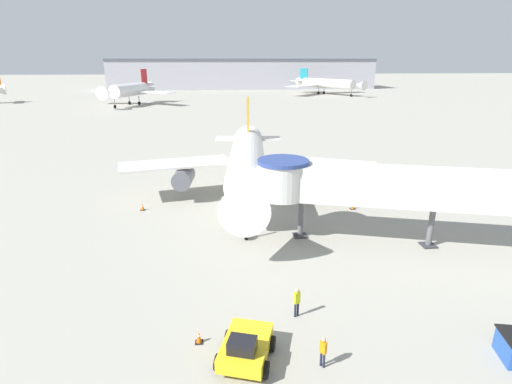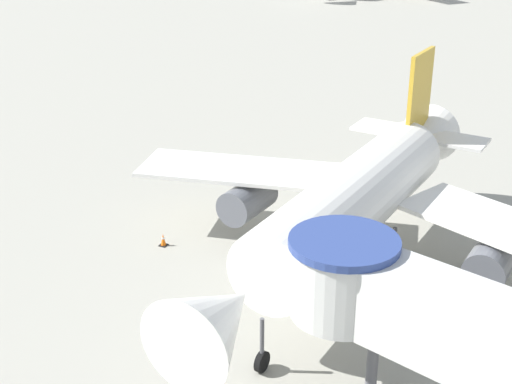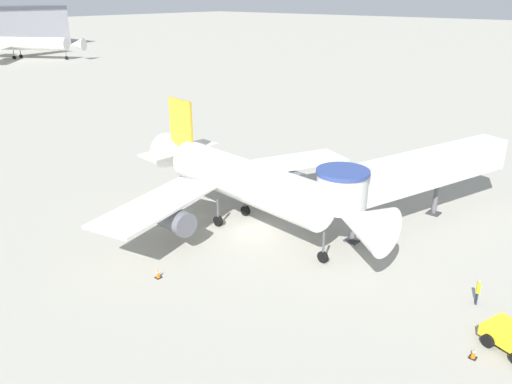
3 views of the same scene
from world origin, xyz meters
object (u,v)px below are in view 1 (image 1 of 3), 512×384
Objects in this scene: traffic_cone_port_wing at (142,207)px; background_jet_red_tail at (130,90)px; traffic_cone_starboard_wing at (353,205)px; ground_crew_marshaller at (323,350)px; main_airplane at (247,163)px; ground_crew_wing_walker at (297,300)px; background_jet_teal_tail at (326,83)px; pushback_tug_yellow at (246,347)px; jet_bridge at (376,185)px; traffic_cone_apron_front at (199,337)px.

traffic_cone_port_wing is 99.32m from background_jet_red_tail.
traffic_cone_starboard_wing is 0.50× the size of ground_crew_marshaller.
main_airplane is 14.95× the size of ground_crew_wing_walker.
background_jet_teal_tail reaches higher than ground_crew_marshaller.
background_jet_teal_tail reaches higher than main_airplane.
main_airplane is 100.57m from background_jet_red_tail.
pushback_tug_yellow is at bearing -89.49° from main_airplane.
ground_crew_wing_walker is at bearing -114.61° from jet_bridge.
pushback_tug_yellow is at bearing 21.56° from ground_crew_wing_walker.
main_airplane is 0.74× the size of background_jet_teal_tail.
jet_bridge is at bearing -43.16° from main_airplane.
background_jet_red_tail is (-38.44, 106.53, 0.09)m from jet_bridge.
jet_bridge is 15.55m from ground_crew_marshaller.
traffic_cone_apron_front is at bearing -73.13° from traffic_cone_port_wing.
traffic_cone_port_wing is (-8.33, 21.47, -0.44)m from pushback_tug_yellow.
background_jet_red_tail is (-30.95, 119.61, 3.91)m from ground_crew_marshaller.
pushback_tug_yellow is at bearing -115.49° from jet_bridge.
main_airplane is 37.95× the size of traffic_cone_port_wing.
main_airplane is at bearing -139.43° from background_jet_teal_tail.
main_airplane reaches higher than ground_crew_wing_walker.
ground_crew_wing_walker is at bearing -57.78° from traffic_cone_port_wing.
traffic_cone_port_wing is at bearing 129.02° from pushback_tug_yellow.
background_jet_teal_tail is (46.40, 154.00, 3.80)m from pushback_tug_yellow.
traffic_cone_apron_front is 0.02× the size of background_jet_red_tail.
pushback_tug_yellow is 122.02m from background_jet_red_tail.
pushback_tug_yellow is (-2.01, -22.66, -3.38)m from main_airplane.
ground_crew_marshaller is at bearing -61.79° from traffic_cone_port_wing.
background_jet_red_tail reaches higher than pushback_tug_yellow.
ground_crew_wing_walker is at bearing -136.76° from background_jet_teal_tail.
traffic_cone_starboard_wing is 138.71m from background_jet_teal_tail.
traffic_cone_starboard_wing is at bearing -61.84° from ground_crew_marshaller.
jet_bridge is at bearing -48.87° from background_jet_red_tail.
background_jet_red_tail reaches higher than traffic_cone_apron_front.
traffic_cone_starboard_wing is at bearing -10.93° from main_airplane.
main_airplane is at bearing 163.48° from traffic_cone_starboard_wing.
main_airplane is 7.13× the size of pushback_tug_yellow.
background_jet_teal_tail is at bearing 46.77° from background_jet_red_tail.
main_airplane is 39.94× the size of traffic_cone_apron_front.
ground_crew_wing_walker is (-8.95, -16.43, 0.65)m from traffic_cone_starboard_wing.
background_jet_red_tail reaches higher than traffic_cone_port_wing.
ground_crew_wing_walker is 0.05× the size of background_jet_teal_tail.
traffic_cone_starboard_wing is (10.10, -3.00, -3.77)m from main_airplane.
background_jet_teal_tail reaches higher than ground_crew_wing_walker.
background_jet_teal_tail is (34.29, 134.34, 4.19)m from traffic_cone_starboard_wing.
traffic_cone_apron_front is (-4.31, -21.10, -3.84)m from main_airplane.
ground_crew_marshaller reaches higher than traffic_cone_apron_front.
jet_bridge reaches higher than traffic_cone_port_wing.
ground_crew_wing_walker is (3.16, 3.23, 0.26)m from pushback_tug_yellow.
ground_crew_wing_walker is (5.45, 1.68, 0.72)m from traffic_cone_apron_front.
background_jet_teal_tail reaches higher than traffic_cone_port_wing.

